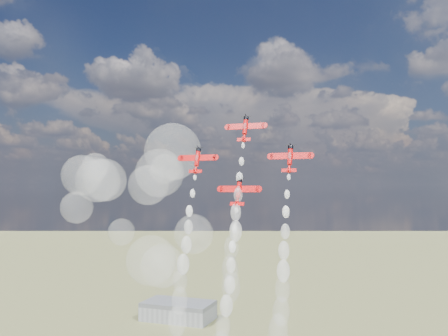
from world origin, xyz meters
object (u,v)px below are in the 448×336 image
at_px(plane_lead, 245,128).
at_px(plane_right, 290,158).
at_px(plane_left, 197,160).
at_px(plane_slot, 239,191).
at_px(hangar, 178,311).

relative_size(plane_lead, plane_right, 1.00).
relative_size(plane_left, plane_slot, 1.00).
bearing_deg(plane_slot, plane_right, 12.89).
bearing_deg(plane_right, plane_lead, 167.11).
height_order(hangar, plane_right, plane_right).
xyz_separation_m(plane_lead, plane_right, (15.24, -3.49, -10.08)).
xyz_separation_m(hangar, plane_left, (88.60, -174.98, 99.80)).
height_order(plane_lead, plane_slot, plane_lead).
distance_m(plane_left, plane_slot, 18.61).
distance_m(hangar, plane_right, 234.00).
relative_size(plane_left, plane_right, 1.00).
distance_m(hangar, plane_slot, 225.13).
xyz_separation_m(hangar, plane_right, (119.08, -174.98, 99.80)).
bearing_deg(hangar, plane_slot, -59.81).
height_order(plane_lead, plane_right, plane_lead).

